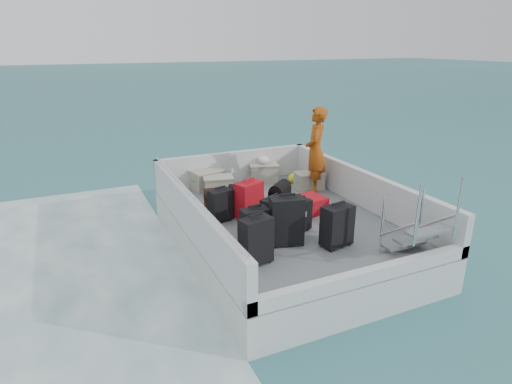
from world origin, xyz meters
The scene contains 23 objects.
ground centered at (0.00, 0.00, 0.00)m, with size 160.00×160.00×0.00m, color #195A5A.
ferry_hull centered at (0.00, 0.00, 0.30)m, with size 3.60×5.00×0.60m, color silver.
deck centered at (0.00, 0.00, 0.61)m, with size 3.30×4.70×0.02m, color slate.
deck_fittings centered at (0.35, -0.32, 0.99)m, with size 3.60×5.00×0.90m.
suitcase_0 centered at (-1.16, -1.34, 0.98)m, with size 0.46×0.26×0.71m, color black.
suitcase_1 centered at (-0.95, -0.84, 0.94)m, with size 0.43×0.24×0.64m, color black.
suitcase_2 centered at (-1.07, 0.36, 0.91)m, with size 0.40×0.24×0.58m, color black.
suitcase_3 centered at (-0.45, -0.95, 1.01)m, with size 0.52×0.30×0.78m, color black.
suitcase_4 centered at (-0.45, -0.49, 0.93)m, with size 0.42×0.25×0.62m, color black.
suitcase_5 centered at (-0.55, 0.29, 0.96)m, with size 0.49×0.29×0.68m, color #AC0D17.
suitcase_6 centered at (0.23, -1.34, 0.95)m, with size 0.48×0.29×0.67m, color black.
suitcase_7 centered at (-0.01, -0.60, 0.90)m, with size 0.39×0.22×0.55m, color black.
suitcase_8 centered at (0.47, 0.04, 0.77)m, with size 0.51×0.77×0.31m, color #AC0D17.
duffel_0 centered at (-0.93, 0.98, 0.78)m, with size 0.45×0.30×0.32m, color black, non-canonical shape.
duffel_1 centered at (-0.44, 1.01, 0.78)m, with size 0.40×0.30×0.32m, color black, non-canonical shape.
duffel_2 centered at (0.34, 0.77, 0.78)m, with size 0.54×0.30×0.32m, color black, non-canonical shape.
crate_0 centered at (-0.72, 2.20, 0.82)m, with size 0.65×0.45×0.39m, color #ABA995.
crate_1 centered at (-0.62, 1.76, 0.80)m, with size 0.58×0.40×0.35m, color #ABA995.
crate_2 centered at (0.66, 2.20, 0.81)m, with size 0.62×0.43×0.37m, color #ABA995.
crate_3 centered at (1.30, 1.23, 0.79)m, with size 0.58×0.40×0.35m, color #ABA995.
yellow_bag centered at (1.22, 1.76, 0.73)m, with size 0.28×0.26×0.22m, color yellow.
white_bag centered at (0.66, 2.20, 1.08)m, with size 0.24×0.24×0.18m, color white.
passenger centered at (1.30, 1.03, 1.53)m, with size 0.67×0.43×1.82m, color orange.
Camera 1 is at (-3.46, -6.37, 3.66)m, focal length 30.00 mm.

